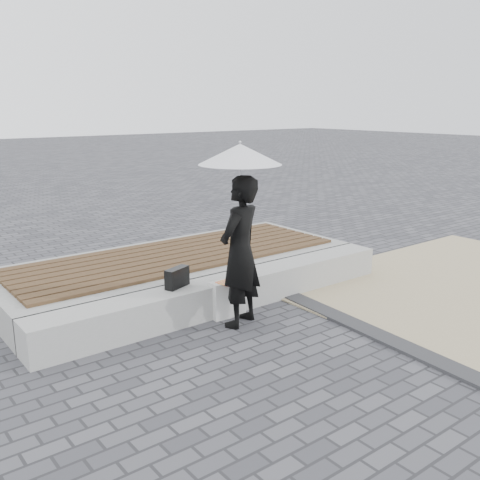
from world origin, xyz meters
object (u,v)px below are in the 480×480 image
woman (240,252)px  handbag (177,278)px  seating_ledge (228,292)px  canvas_tote (227,299)px  parasol (240,154)px

woman → handbag: 0.82m
seating_ledge → handbag: size_ratio=15.18×
seating_ledge → woman: 0.85m
seating_ledge → canvas_tote: 0.28m
parasol → seating_ledge: bearing=68.6°
parasol → handbag: bearing=131.8°
woman → handbag: (-0.50, 0.55, -0.35)m
woman → parasol: 1.09m
handbag → canvas_tote: handbag is taller
handbag → canvas_tote: (0.52, -0.28, -0.29)m
canvas_tote → woman: bearing=-90.6°
canvas_tote → seating_ledge: bearing=55.5°
woman → handbag: bearing=-70.9°
seating_ledge → woman: woman is taller
handbag → canvas_tote: 0.66m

